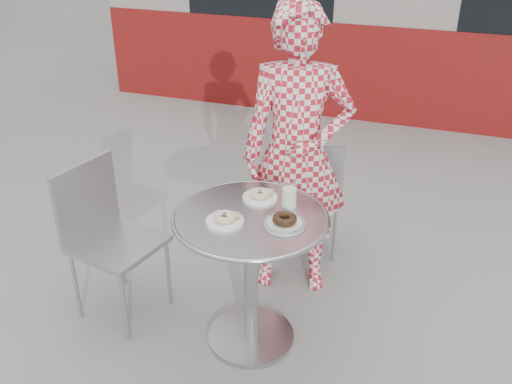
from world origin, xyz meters
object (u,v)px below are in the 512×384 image
(plate_far, at_px, (261,195))
(plate_near, at_px, (226,218))
(milk_cup, at_px, (289,197))
(bistro_table, at_px, (251,248))
(seated_person, at_px, (297,155))
(chair_left, at_px, (120,270))
(plate_checker, at_px, (285,222))
(chair_far, at_px, (308,215))

(plate_far, bearing_deg, plate_near, -105.77)
(plate_far, xyz_separation_m, milk_cup, (0.16, -0.03, 0.04))
(bistro_table, bearing_deg, seated_person, 84.85)
(bistro_table, xyz_separation_m, milk_cup, (0.15, 0.15, 0.25))
(chair_left, xyz_separation_m, milk_cup, (0.94, 0.17, 0.56))
(chair_left, distance_m, plate_near, 0.87)
(chair_left, height_order, plate_checker, chair_left)
(plate_near, height_order, milk_cup, milk_cup)
(chair_left, height_order, milk_cup, milk_cup)
(chair_left, bearing_deg, plate_far, -63.90)
(plate_near, distance_m, milk_cup, 0.35)
(chair_left, relative_size, plate_checker, 4.43)
(seated_person, bearing_deg, chair_left, -157.98)
(seated_person, bearing_deg, milk_cup, -92.95)
(seated_person, relative_size, milk_cup, 14.15)
(plate_far, distance_m, plate_checker, 0.29)
(plate_checker, bearing_deg, bistro_table, 171.46)
(bistro_table, distance_m, milk_cup, 0.33)
(chair_far, relative_size, plate_near, 4.52)
(plate_checker, bearing_deg, seated_person, 101.24)
(plate_near, distance_m, plate_checker, 0.28)
(milk_cup, bearing_deg, plate_checker, -80.01)
(plate_far, relative_size, plate_near, 0.98)
(plate_near, height_order, plate_checker, plate_checker)
(bistro_table, relative_size, plate_checker, 3.86)
(seated_person, height_order, plate_far, seated_person)
(chair_far, height_order, plate_near, plate_near)
(milk_cup, bearing_deg, chair_left, -169.99)
(chair_far, relative_size, plate_far, 4.60)
(bistro_table, distance_m, chair_far, 1.05)
(seated_person, bearing_deg, bistro_table, -109.81)
(chair_far, xyz_separation_m, plate_near, (-0.14, -1.08, 0.55))
(seated_person, relative_size, plate_near, 9.42)
(plate_checker, xyz_separation_m, milk_cup, (-0.03, 0.18, 0.04))
(plate_near, xyz_separation_m, plate_checker, (0.27, 0.07, -0.00))
(seated_person, distance_m, plate_far, 0.44)
(plate_far, bearing_deg, chair_far, 85.97)
(chair_left, bearing_deg, plate_checker, -78.96)
(chair_far, height_order, plate_far, plate_far)
(chair_left, height_order, plate_near, chair_left)
(bistro_table, distance_m, plate_near, 0.25)
(plate_checker, bearing_deg, plate_near, -165.69)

